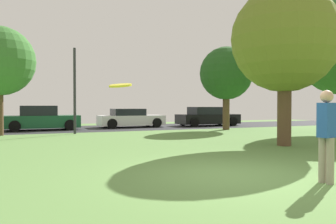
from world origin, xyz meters
The scene contains 10 objects.
ground_plane centered at (0.00, 0.00, 0.00)m, with size 44.00×44.00×0.00m, color #5B8442.
road_strip centered at (0.00, 16.00, 0.00)m, with size 44.00×6.40×0.01m, color #28282B.
birch_tree_lone centered at (7.33, 11.74, 3.44)m, with size 3.25×3.25×5.10m.
oak_tree_left centered at (4.77, 3.81, 3.92)m, with size 3.93×3.93×5.91m.
person_thrower centered at (1.22, -1.30, 1.00)m, with size 0.36×0.30×1.78m.
frisbee_disc centered at (-3.03, -2.12, 1.73)m, with size 0.38×0.38×0.07m.
parked_car_green centered at (-3.16, 15.78, 0.67)m, with size 4.31×2.06×1.48m.
parked_car_white centered at (2.56, 16.25, 0.59)m, with size 4.39×2.09×1.27m.
parked_car_black centered at (8.26, 15.74, 0.63)m, with size 4.52×2.10×1.38m.
street_lamp_post centered at (-1.67, 12.20, 2.25)m, with size 0.14×0.14×4.50m, color #2D2D33.
Camera 1 is at (-4.08, -6.06, 1.49)m, focal length 36.25 mm.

